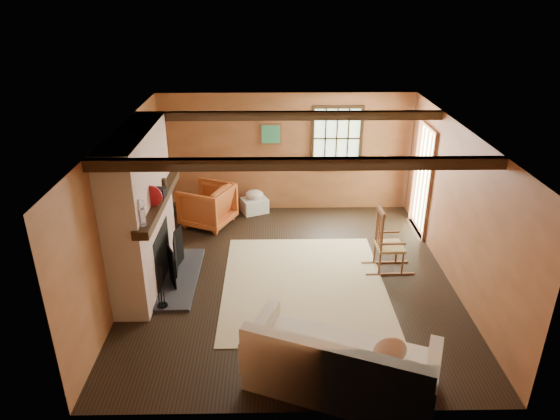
{
  "coord_description": "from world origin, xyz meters",
  "views": [
    {
      "loc": [
        -0.29,
        -6.8,
        4.26
      ],
      "look_at": [
        -0.16,
        0.4,
        1.01
      ],
      "focal_mm": 32.0,
      "sensor_mm": 36.0,
      "label": 1
    }
  ],
  "objects_px": {
    "rocking_chair": "(387,244)",
    "laundry_basket": "(255,205)",
    "armchair": "(207,205)",
    "fireplace": "(143,216)",
    "sofa": "(340,368)"
  },
  "relations": [
    {
      "from": "fireplace",
      "to": "armchair",
      "type": "bearing_deg",
      "value": 70.75
    },
    {
      "from": "fireplace",
      "to": "armchair",
      "type": "xyz_separation_m",
      "value": [
        0.7,
        1.99,
        -0.7
      ]
    },
    {
      "from": "sofa",
      "to": "armchair",
      "type": "relative_size",
      "value": 2.62
    },
    {
      "from": "sofa",
      "to": "armchair",
      "type": "height_order",
      "value": "sofa"
    },
    {
      "from": "fireplace",
      "to": "laundry_basket",
      "type": "height_order",
      "value": "fireplace"
    },
    {
      "from": "rocking_chair",
      "to": "laundry_basket",
      "type": "relative_size",
      "value": 2.18
    },
    {
      "from": "fireplace",
      "to": "rocking_chair",
      "type": "relative_size",
      "value": 2.2
    },
    {
      "from": "fireplace",
      "to": "rocking_chair",
      "type": "height_order",
      "value": "fireplace"
    },
    {
      "from": "rocking_chair",
      "to": "laundry_basket",
      "type": "distance_m",
      "value": 3.2
    },
    {
      "from": "rocking_chair",
      "to": "laundry_basket",
      "type": "xyz_separation_m",
      "value": [
        -2.21,
        2.3,
        -0.31
      ]
    },
    {
      "from": "fireplace",
      "to": "laundry_basket",
      "type": "xyz_separation_m",
      "value": [
        1.58,
        2.55,
        -0.95
      ]
    },
    {
      "from": "fireplace",
      "to": "sofa",
      "type": "xyz_separation_m",
      "value": [
        2.69,
        -2.41,
        -0.8
      ]
    },
    {
      "from": "sofa",
      "to": "laundry_basket",
      "type": "bearing_deg",
      "value": 124.55
    },
    {
      "from": "armchair",
      "to": "fireplace",
      "type": "bearing_deg",
      "value": 5.16
    },
    {
      "from": "laundry_basket",
      "to": "armchair",
      "type": "relative_size",
      "value": 0.56
    }
  ]
}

